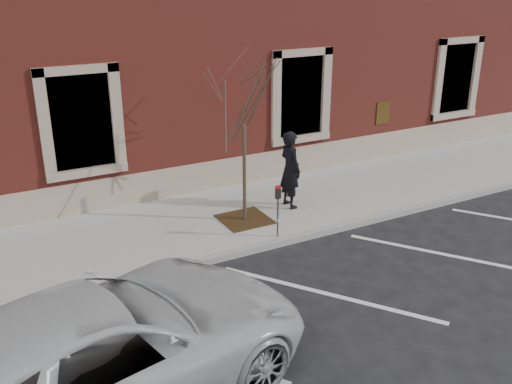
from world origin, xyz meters
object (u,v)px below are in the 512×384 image
sapling (244,97)px  man (290,169)px  white_truck (100,352)px  parking_meter (278,202)px

sapling → man: bearing=9.0°
man → white_truck: man is taller
sapling → white_truck: 6.63m
man → white_truck: bearing=126.5°
white_truck → parking_meter: bearing=-68.3°
parking_meter → sapling: size_ratio=0.29×
sapling → parking_meter: bearing=-79.8°
parking_meter → sapling: sapling is taller
man → sapling: sapling is taller
man → parking_meter: man is taller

